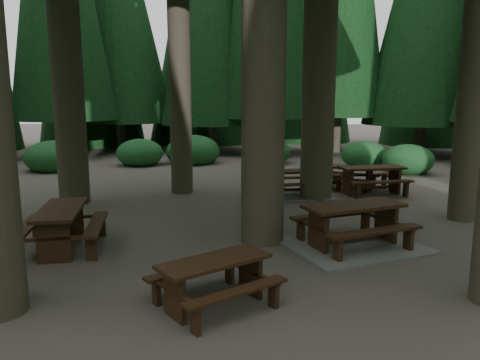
{
  "coord_description": "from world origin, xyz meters",
  "views": [
    {
      "loc": [
        0.57,
        -8.77,
        2.84
      ],
      "look_at": [
        0.34,
        0.94,
        1.1
      ],
      "focal_mm": 35.0,
      "sensor_mm": 36.0,
      "label": 1
    }
  ],
  "objects_px": {
    "picnic_table_b": "(61,222)",
    "picnic_table_f": "(372,176)",
    "picnic_table_e": "(215,275)",
    "picnic_table_a": "(353,232)",
    "picnic_table_d": "(349,174)",
    "picnic_table_c": "(291,187)"
  },
  "relations": [
    {
      "from": "picnic_table_f",
      "to": "picnic_table_e",
      "type": "bearing_deg",
      "value": -131.18
    },
    {
      "from": "picnic_table_a",
      "to": "picnic_table_f",
      "type": "relative_size",
      "value": 1.42
    },
    {
      "from": "picnic_table_a",
      "to": "picnic_table_f",
      "type": "bearing_deg",
      "value": 48.42
    },
    {
      "from": "picnic_table_a",
      "to": "picnic_table_b",
      "type": "height_order",
      "value": "picnic_table_a"
    },
    {
      "from": "picnic_table_a",
      "to": "picnic_table_f",
      "type": "xyz_separation_m",
      "value": [
        1.6,
        4.98,
        0.25
      ]
    },
    {
      "from": "picnic_table_c",
      "to": "picnic_table_f",
      "type": "bearing_deg",
      "value": -1.49
    },
    {
      "from": "picnic_table_b",
      "to": "picnic_table_f",
      "type": "relative_size",
      "value": 0.97
    },
    {
      "from": "picnic_table_f",
      "to": "picnic_table_a",
      "type": "bearing_deg",
      "value": -121.02
    },
    {
      "from": "picnic_table_b",
      "to": "picnic_table_d",
      "type": "distance_m",
      "value": 8.89
    },
    {
      "from": "picnic_table_a",
      "to": "picnic_table_d",
      "type": "distance_m",
      "value": 5.81
    },
    {
      "from": "picnic_table_f",
      "to": "picnic_table_c",
      "type": "bearing_deg",
      "value": 173.68
    },
    {
      "from": "picnic_table_a",
      "to": "picnic_table_d",
      "type": "bearing_deg",
      "value": 55.56
    },
    {
      "from": "picnic_table_a",
      "to": "picnic_table_d",
      "type": "relative_size",
      "value": 1.5
    },
    {
      "from": "picnic_table_a",
      "to": "picnic_table_b",
      "type": "xyz_separation_m",
      "value": [
        -5.49,
        -0.29,
        0.24
      ]
    },
    {
      "from": "picnic_table_c",
      "to": "picnic_table_b",
      "type": "bearing_deg",
      "value": -141.74
    },
    {
      "from": "picnic_table_c",
      "to": "picnic_table_f",
      "type": "height_order",
      "value": "picnic_table_f"
    },
    {
      "from": "picnic_table_b",
      "to": "picnic_table_d",
      "type": "relative_size",
      "value": 1.03
    },
    {
      "from": "picnic_table_b",
      "to": "picnic_table_e",
      "type": "distance_m",
      "value": 3.84
    },
    {
      "from": "picnic_table_b",
      "to": "picnic_table_f",
      "type": "distance_m",
      "value": 8.83
    },
    {
      "from": "picnic_table_b",
      "to": "picnic_table_c",
      "type": "xyz_separation_m",
      "value": [
        4.7,
        4.98,
        -0.29
      ]
    },
    {
      "from": "picnic_table_b",
      "to": "picnic_table_f",
      "type": "bearing_deg",
      "value": -64.9
    },
    {
      "from": "picnic_table_a",
      "to": "picnic_table_c",
      "type": "distance_m",
      "value": 4.76
    }
  ]
}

